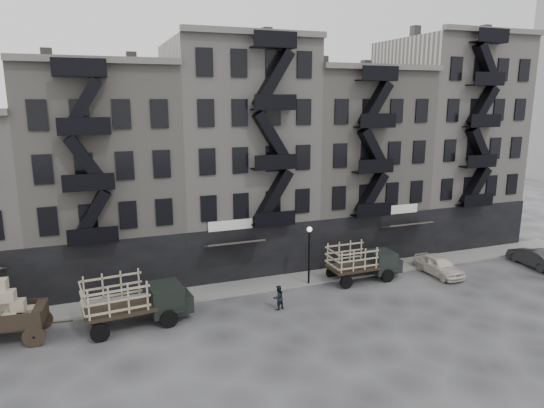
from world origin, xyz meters
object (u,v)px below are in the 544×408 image
object	(u,v)px
stake_truck_west	(134,297)
car_east	(439,265)
wagon	(3,307)
car_far	(534,257)
pedestrian_mid	(278,298)
stake_truck_east	(363,259)

from	to	relation	value
stake_truck_west	car_east	world-z (taller)	stake_truck_west
wagon	car_far	xyz separation A→B (m)	(37.05, -1.05, -1.28)
wagon	car_far	bearing A→B (deg)	4.89
car_east	pedestrian_mid	distance (m)	13.56
wagon	stake_truck_east	xyz separation A→B (m)	(22.89, 1.17, -0.44)
stake_truck_east	car_far	world-z (taller)	stake_truck_east
car_east	car_far	world-z (taller)	car_east
stake_truck_east	pedestrian_mid	distance (m)	8.02
stake_truck_west	car_far	world-z (taller)	stake_truck_west
car_far	pedestrian_mid	distance (m)	21.73
stake_truck_east	pedestrian_mid	bearing A→B (deg)	-161.82
car_far	car_east	bearing A→B (deg)	-3.88
wagon	stake_truck_west	xyz separation A→B (m)	(6.77, -0.47, -0.27)
stake_truck_west	stake_truck_east	world-z (taller)	stake_truck_west
stake_truck_east	pedestrian_mid	size ratio (longest dim) A/B	3.47
stake_truck_west	stake_truck_east	size ratio (longest dim) A/B	1.14
stake_truck_east	car_far	size ratio (longest dim) A/B	1.25
wagon	pedestrian_mid	bearing A→B (deg)	1.34
stake_truck_west	car_far	xyz separation A→B (m)	(30.29, -0.58, -1.01)
stake_truck_west	car_far	distance (m)	30.31
stake_truck_west	stake_truck_east	bearing A→B (deg)	-0.14
wagon	pedestrian_mid	distance (m)	15.44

